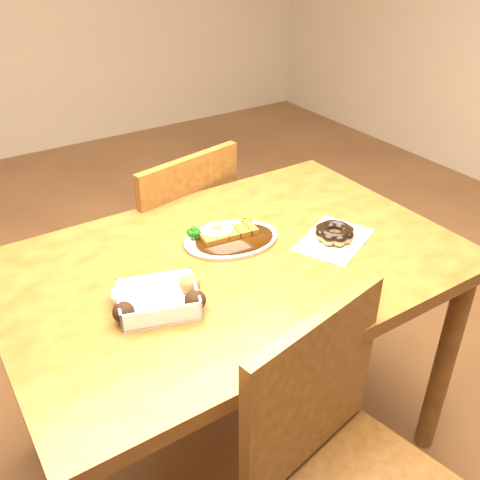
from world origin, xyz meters
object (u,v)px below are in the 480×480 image
chair_far (172,247)px  pon_de_ring (334,233)px  donut_box (158,299)px  table (234,288)px  katsu_curry_plate (229,237)px

chair_far → pon_de_ring: size_ratio=3.23×
donut_box → pon_de_ring: (0.54, 0.00, -0.00)m
table → donut_box: donut_box is taller
pon_de_ring → katsu_curry_plate: bearing=147.9°
table → donut_box: (-0.26, -0.08, 0.12)m
chair_far → table: bearing=71.5°
table → pon_de_ring: (0.28, -0.07, 0.12)m
chair_far → donut_box: (-0.32, -0.62, 0.30)m
katsu_curry_plate → donut_box: (-0.29, -0.16, 0.01)m
katsu_curry_plate → pon_de_ring: size_ratio=1.08×
chair_far → katsu_curry_plate: 0.54m
chair_far → pon_de_ring: chair_far is taller
table → katsu_curry_plate: size_ratio=4.13×
table → katsu_curry_plate: (0.04, 0.08, 0.11)m
chair_far → donut_box: 0.76m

